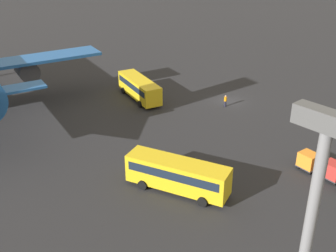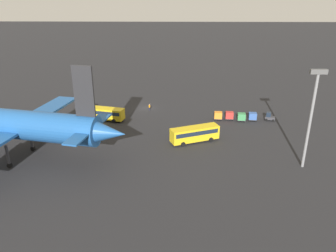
{
  "view_description": "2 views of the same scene",
  "coord_description": "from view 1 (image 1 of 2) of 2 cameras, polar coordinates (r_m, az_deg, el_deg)",
  "views": [
    {
      "loc": [
        -38.06,
        46.41,
        24.34
      ],
      "look_at": [
        -5.68,
        17.53,
        3.46
      ],
      "focal_mm": 45.0,
      "sensor_mm": 36.0,
      "label": 1
    },
    {
      "loc": [
        -8.0,
        86.07,
        29.57
      ],
      "look_at": [
        -6.36,
        18.29,
        2.05
      ],
      "focal_mm": 35.0,
      "sensor_mm": 36.0,
      "label": 2
    }
  ],
  "objects": [
    {
      "name": "cargo_cart_red",
      "position": [
        47.25,
        21.44,
        -5.62
      ],
      "size": [
        2.14,
        1.86,
        2.06
      ],
      "rotation": [
        0.0,
        0.0,
        -0.09
      ],
      "color": "#38383D",
      "rests_on": "ground"
    },
    {
      "name": "ground_plane",
      "position": [
        64.77,
        8.28,
        3.34
      ],
      "size": [
        600.0,
        600.0,
        0.0
      ],
      "primitive_type": "plane",
      "color": "#232326"
    },
    {
      "name": "worker_person",
      "position": [
        62.48,
        7.78,
        3.39
      ],
      "size": [
        0.38,
        0.38,
        1.74
      ],
      "color": "#1E1E2D",
      "rests_on": "ground"
    },
    {
      "name": "shuttle_bus_far",
      "position": [
        42.02,
        1.3,
        -6.44
      ],
      "size": [
        10.73,
        6.45,
        3.33
      ],
      "rotation": [
        0.0,
        0.0,
        0.39
      ],
      "color": "gold",
      "rests_on": "ground"
    },
    {
      "name": "cargo_cart_orange",
      "position": [
        48.24,
        18.47,
        -4.44
      ],
      "size": [
        2.14,
        1.86,
        2.06
      ],
      "rotation": [
        0.0,
        0.0,
        -0.09
      ],
      "color": "#38383D",
      "rests_on": "ground"
    },
    {
      "name": "shuttle_bus_near",
      "position": [
        64.55,
        -3.9,
        5.29
      ],
      "size": [
        10.57,
        5.0,
        3.17
      ],
      "rotation": [
        0.0,
        0.0,
        -0.24
      ],
      "color": "gold",
      "rests_on": "ground"
    }
  ]
}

